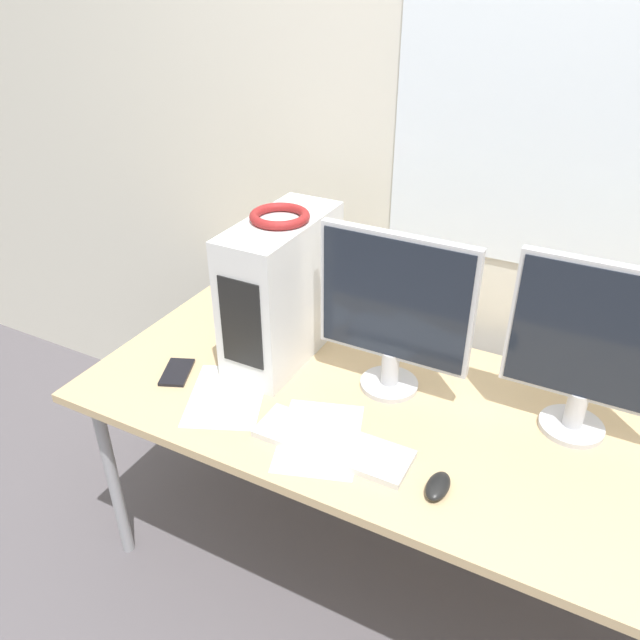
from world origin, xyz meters
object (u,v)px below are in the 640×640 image
object	(u,v)px
monitor_main	(394,309)
monitor_right_near	(592,347)
mouse	(438,486)
cell_phone	(177,372)
pc_tower	(282,290)
headphones	(280,216)
keyboard	(332,443)

from	to	relation	value
monitor_main	monitor_right_near	size ratio (longest dim) A/B	0.99
mouse	cell_phone	distance (m)	0.87
monitor_right_near	cell_phone	bearing A→B (deg)	-165.20
pc_tower	headphones	xyz separation A→B (m)	(0.00, 0.00, 0.24)
cell_phone	monitor_right_near	bearing A→B (deg)	-8.22
pc_tower	keyboard	distance (m)	0.52
monitor_main	keyboard	size ratio (longest dim) A/B	1.17
monitor_right_near	pc_tower	bearing A→B (deg)	-177.67
monitor_right_near	mouse	xyz separation A→B (m)	(-0.25, -0.39, -0.25)
monitor_main	mouse	bearing A→B (deg)	-51.76
pc_tower	monitor_main	world-z (taller)	monitor_main
monitor_right_near	mouse	bearing A→B (deg)	-122.79
headphones	monitor_main	world-z (taller)	monitor_main
headphones	monitor_main	xyz separation A→B (m)	(0.37, -0.02, -0.20)
keyboard	mouse	bearing A→B (deg)	-4.04
monitor_main	monitor_right_near	world-z (taller)	monitor_right_near
headphones	mouse	xyz separation A→B (m)	(0.63, -0.35, -0.45)
headphones	mouse	distance (m)	0.85
keyboard	cell_phone	size ratio (longest dim) A/B	2.66
headphones	cell_phone	bearing A→B (deg)	-131.70
cell_phone	mouse	bearing A→B (deg)	-29.08
headphones	mouse	world-z (taller)	headphones
headphones	keyboard	distance (m)	0.66
pc_tower	cell_phone	size ratio (longest dim) A/B	2.87
headphones	monitor_right_near	size ratio (longest dim) A/B	0.35
pc_tower	monitor_right_near	world-z (taller)	monitor_right_near
keyboard	cell_phone	distance (m)	0.58
keyboard	cell_phone	bearing A→B (deg)	172.90
cell_phone	pc_tower	bearing A→B (deg)	25.19
headphones	keyboard	xyz separation A→B (m)	(0.34, -0.33, -0.45)
keyboard	mouse	size ratio (longest dim) A/B	4.19
monitor_main	cell_phone	world-z (taller)	monitor_main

